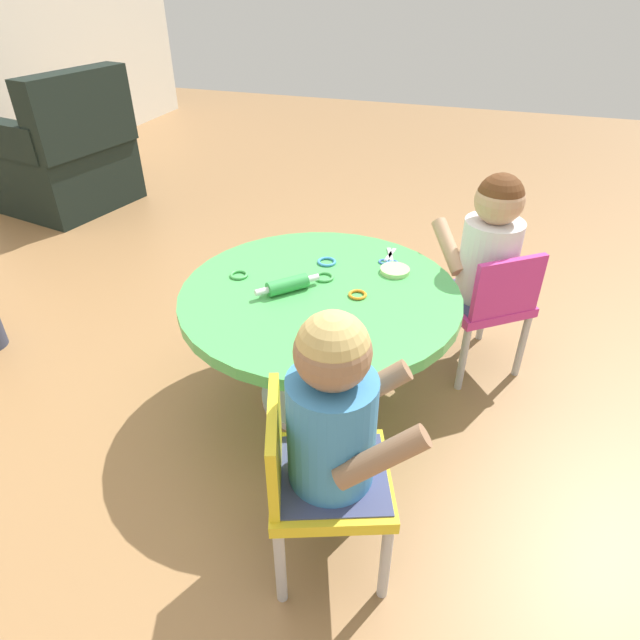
{
  "coord_description": "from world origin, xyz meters",
  "views": [
    {
      "loc": [
        -1.49,
        -0.48,
        1.39
      ],
      "look_at": [
        0.0,
        0.0,
        0.35
      ],
      "focal_mm": 30.65,
      "sensor_mm": 36.0,
      "label": 1
    }
  ],
  "objects_px": {
    "child_chair_left": "(317,478)",
    "seated_child_right": "(490,243)",
    "seated_child_left": "(334,410)",
    "armchair_dark": "(65,159)",
    "rolling_pin": "(288,285)",
    "craft_table": "(320,317)",
    "craft_scissors": "(389,259)",
    "child_chair_right": "(486,302)"
  },
  "relations": [
    {
      "from": "craft_table",
      "to": "craft_scissors",
      "type": "relative_size",
      "value": 6.82
    },
    {
      "from": "child_chair_left",
      "to": "seated_child_left",
      "type": "xyz_separation_m",
      "value": [
        0.01,
        -0.04,
        0.23
      ]
    },
    {
      "from": "child_chair_left",
      "to": "seated_child_right",
      "type": "height_order",
      "value": "seated_child_right"
    },
    {
      "from": "seated_child_right",
      "to": "craft_scissors",
      "type": "height_order",
      "value": "seated_child_right"
    },
    {
      "from": "seated_child_right",
      "to": "rolling_pin",
      "type": "height_order",
      "value": "seated_child_right"
    },
    {
      "from": "child_chair_right",
      "to": "rolling_pin",
      "type": "relative_size",
      "value": 2.96
    },
    {
      "from": "seated_child_right",
      "to": "armchair_dark",
      "type": "height_order",
      "value": "armchair_dark"
    },
    {
      "from": "seated_child_right",
      "to": "craft_table",
      "type": "bearing_deg",
      "value": 127.5
    },
    {
      "from": "child_chair_left",
      "to": "rolling_pin",
      "type": "distance_m",
      "value": 0.68
    },
    {
      "from": "child_chair_right",
      "to": "rolling_pin",
      "type": "height_order",
      "value": "child_chair_right"
    },
    {
      "from": "seated_child_left",
      "to": "rolling_pin",
      "type": "height_order",
      "value": "seated_child_left"
    },
    {
      "from": "armchair_dark",
      "to": "rolling_pin",
      "type": "relative_size",
      "value": 4.69
    },
    {
      "from": "child_chair_right",
      "to": "seated_child_right",
      "type": "relative_size",
      "value": 1.05
    },
    {
      "from": "child_chair_left",
      "to": "craft_scissors",
      "type": "relative_size",
      "value": 3.89
    },
    {
      "from": "armchair_dark",
      "to": "craft_scissors",
      "type": "xyz_separation_m",
      "value": [
        -1.02,
        -2.32,
        0.15
      ]
    },
    {
      "from": "seated_child_left",
      "to": "armchair_dark",
      "type": "height_order",
      "value": "armchair_dark"
    },
    {
      "from": "rolling_pin",
      "to": "armchair_dark",
      "type": "bearing_deg",
      "value": 56.57
    },
    {
      "from": "seated_child_right",
      "to": "seated_child_left",
      "type": "bearing_deg",
      "value": 164.17
    },
    {
      "from": "craft_table",
      "to": "seated_child_left",
      "type": "xyz_separation_m",
      "value": [
        -0.61,
        -0.23,
        0.17
      ]
    },
    {
      "from": "child_chair_right",
      "to": "craft_scissors",
      "type": "bearing_deg",
      "value": 100.51
    },
    {
      "from": "child_chair_left",
      "to": "craft_table",
      "type": "bearing_deg",
      "value": 17.32
    },
    {
      "from": "child_chair_left",
      "to": "craft_scissors",
      "type": "distance_m",
      "value": 0.93
    },
    {
      "from": "craft_table",
      "to": "craft_scissors",
      "type": "height_order",
      "value": "craft_scissors"
    },
    {
      "from": "child_chair_left",
      "to": "armchair_dark",
      "type": "height_order",
      "value": "armchair_dark"
    },
    {
      "from": "seated_child_left",
      "to": "child_chair_right",
      "type": "relative_size",
      "value": 0.95
    },
    {
      "from": "child_chair_left",
      "to": "seated_child_left",
      "type": "distance_m",
      "value": 0.23
    },
    {
      "from": "seated_child_right",
      "to": "child_chair_right",
      "type": "bearing_deg",
      "value": -142.96
    },
    {
      "from": "child_chair_right",
      "to": "armchair_dark",
      "type": "relative_size",
      "value": 0.63
    },
    {
      "from": "seated_child_left",
      "to": "rolling_pin",
      "type": "distance_m",
      "value": 0.66
    },
    {
      "from": "craft_table",
      "to": "child_chair_right",
      "type": "bearing_deg",
      "value": -56.02
    },
    {
      "from": "seated_child_left",
      "to": "rolling_pin",
      "type": "xyz_separation_m",
      "value": [
        0.57,
        0.33,
        -0.05
      ]
    },
    {
      "from": "craft_table",
      "to": "rolling_pin",
      "type": "height_order",
      "value": "rolling_pin"
    },
    {
      "from": "seated_child_left",
      "to": "craft_table",
      "type": "bearing_deg",
      "value": 20.83
    },
    {
      "from": "seated_child_left",
      "to": "armchair_dark",
      "type": "distance_m",
      "value": 3.07
    },
    {
      "from": "seated_child_left",
      "to": "craft_scissors",
      "type": "bearing_deg",
      "value": 3.75
    },
    {
      "from": "craft_table",
      "to": "armchair_dark",
      "type": "bearing_deg",
      "value": 58.48
    },
    {
      "from": "armchair_dark",
      "to": "child_chair_left",
      "type": "bearing_deg",
      "value": -129.61
    },
    {
      "from": "seated_child_right",
      "to": "rolling_pin",
      "type": "distance_m",
      "value": 0.75
    },
    {
      "from": "child_chair_right",
      "to": "craft_scissors",
      "type": "height_order",
      "value": "child_chair_right"
    },
    {
      "from": "seated_child_left",
      "to": "seated_child_right",
      "type": "height_order",
      "value": "same"
    },
    {
      "from": "seated_child_left",
      "to": "craft_scissors",
      "type": "relative_size",
      "value": 3.7
    },
    {
      "from": "seated_child_right",
      "to": "child_chair_left",
      "type": "bearing_deg",
      "value": 162.44
    }
  ]
}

